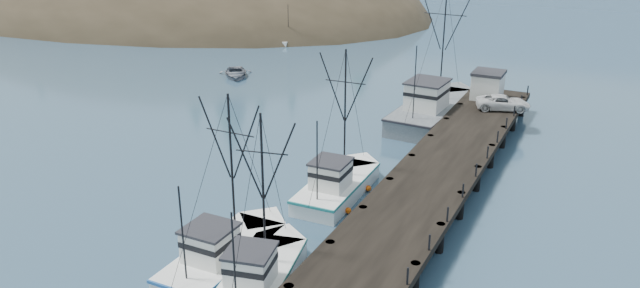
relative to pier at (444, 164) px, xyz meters
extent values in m
plane|color=#2C4862|center=(-14.00, -16.00, -1.69)|extent=(400.00, 400.00, 0.00)
cube|color=black|center=(0.00, 0.00, 0.06)|extent=(6.00, 44.00, 0.50)
cylinder|color=black|center=(-2.60, -15.00, -0.69)|extent=(0.56, 0.56, 2.00)
cylinder|color=black|center=(2.60, -15.00, -0.69)|extent=(0.56, 0.56, 2.00)
cylinder|color=black|center=(-2.60, -10.00, -0.69)|extent=(0.56, 0.56, 2.00)
cylinder|color=black|center=(2.60, -10.00, -0.69)|extent=(0.56, 0.56, 2.00)
cylinder|color=black|center=(-2.60, -5.00, -0.69)|extent=(0.56, 0.56, 2.00)
cylinder|color=black|center=(2.60, -5.00, -0.69)|extent=(0.56, 0.56, 2.00)
cylinder|color=black|center=(-2.60, 0.00, -0.69)|extent=(0.56, 0.56, 2.00)
cylinder|color=black|center=(2.60, 0.00, -0.69)|extent=(0.56, 0.56, 2.00)
cylinder|color=black|center=(-2.60, 5.00, -0.69)|extent=(0.56, 0.56, 2.00)
cylinder|color=black|center=(2.60, 5.00, -0.69)|extent=(0.56, 0.56, 2.00)
cylinder|color=black|center=(-2.60, 10.00, -0.69)|extent=(0.56, 0.56, 2.00)
cylinder|color=black|center=(2.60, 10.00, -0.69)|extent=(0.56, 0.56, 2.00)
cylinder|color=black|center=(-2.60, 15.00, -0.69)|extent=(0.56, 0.56, 2.00)
cylinder|color=black|center=(2.60, 15.00, -0.69)|extent=(0.56, 0.56, 2.00)
cylinder|color=black|center=(-2.60, 20.00, -0.69)|extent=(0.56, 0.56, 2.00)
cylinder|color=black|center=(2.60, 20.00, -0.69)|extent=(0.56, 0.56, 2.00)
ellipsoid|color=#382D1E|center=(-84.00, 62.00, -7.69)|extent=(132.00, 78.00, 51.00)
ellipsoid|color=black|center=(-89.00, 66.00, -3.69)|extent=(109.20, 62.40, 41.60)
cube|color=beige|center=(-52.00, 40.00, -0.29)|extent=(4.00, 5.00, 2.80)
cube|color=beige|center=(-58.00, 44.00, -0.29)|extent=(4.00, 5.00, 2.80)
cube|color=beige|center=(-48.00, 46.00, -0.29)|extent=(4.00, 5.00, 2.80)
cube|color=white|center=(-58.79, 41.81, -1.39)|extent=(1.00, 3.50, 0.90)
cylinder|color=black|center=(-58.79, 41.81, 1.51)|extent=(0.08, 0.08, 6.00)
cube|color=white|center=(-43.04, 43.39, -1.39)|extent=(1.00, 3.50, 0.90)
cylinder|color=black|center=(-43.04, 43.39, 1.51)|extent=(0.08, 0.08, 6.00)
cube|color=white|center=(-35.68, 39.82, -1.39)|extent=(1.00, 3.50, 0.90)
cylinder|color=black|center=(-35.68, 39.82, 1.51)|extent=(0.08, 0.08, 6.00)
cube|color=white|center=(-40.26, 45.88, -1.39)|extent=(1.00, 3.50, 0.90)
cylinder|color=black|center=(-40.26, 45.88, 1.51)|extent=(0.08, 0.08, 6.00)
cube|color=white|center=(-43.67, 48.33, -1.39)|extent=(1.00, 3.50, 0.90)
cylinder|color=black|center=(-43.67, 48.33, 1.51)|extent=(0.08, 0.08, 6.00)
cube|color=white|center=(-48.63, 43.21, -1.39)|extent=(1.00, 3.50, 0.90)
cylinder|color=black|center=(-48.63, 43.21, 1.51)|extent=(0.08, 0.08, 6.00)
cube|color=white|center=(-43.04, 38.46, -1.39)|extent=(1.00, 3.50, 0.90)
cylinder|color=black|center=(-43.04, 38.46, 1.51)|extent=(0.08, 0.08, 6.00)
cube|color=white|center=(-5.33, -18.61, -1.24)|extent=(4.94, 8.90, 1.60)
cube|color=white|center=(-6.19, -14.50, -1.24)|extent=(3.22, 3.22, 1.60)
cube|color=#16584D|center=(-5.33, -18.61, -0.54)|extent=(5.04, 9.13, 0.18)
cube|color=silver|center=(-5.11, -19.67, 0.51)|extent=(2.73, 2.79, 1.90)
cube|color=#26262B|center=(-5.11, -19.67, 1.54)|extent=(2.97, 3.04, 0.16)
cylinder|color=black|center=(-5.59, -17.35, 4.01)|extent=(0.14, 0.14, 8.91)
cylinder|color=black|center=(-4.67, -21.78, 2.23)|extent=(0.10, 0.10, 5.34)
cube|color=white|center=(-8.49, -17.45, -1.24)|extent=(3.66, 8.94, 1.60)
cube|color=white|center=(-8.46, -13.00, -1.24)|extent=(3.60, 3.60, 1.60)
cube|color=#215599|center=(-8.49, -17.45, -0.54)|extent=(3.74, 9.17, 0.18)
cube|color=silver|center=(-8.50, -18.60, 0.51)|extent=(2.54, 2.54, 1.90)
cube|color=#26262B|center=(-8.50, -18.60, 1.54)|extent=(2.75, 2.77, 0.16)
cylinder|color=black|center=(-8.48, -16.08, 4.19)|extent=(0.14, 0.14, 9.25)
cylinder|color=black|center=(-8.52, -20.88, 2.33)|extent=(0.10, 0.10, 5.55)
cube|color=white|center=(-6.53, -5.51, -1.24)|extent=(3.68, 9.07, 1.60)
cube|color=white|center=(-6.65, -1.02, -1.24)|extent=(3.46, 3.46, 1.60)
cube|color=#1C7171|center=(-6.53, -5.51, -0.54)|extent=(3.76, 9.31, 0.18)
cube|color=silver|center=(-6.50, -6.67, 0.51)|extent=(2.48, 2.60, 1.90)
cube|color=#26262B|center=(-6.50, -6.67, 1.54)|extent=(2.70, 2.83, 0.16)
cylinder|color=black|center=(-6.57, -4.13, 4.36)|extent=(0.14, 0.14, 9.60)
cylinder|color=black|center=(-6.45, -8.97, 2.44)|extent=(0.10, 0.10, 5.76)
cube|color=slate|center=(-5.24, 14.35, -0.94)|extent=(5.49, 13.90, 2.20)
cube|color=slate|center=(-4.86, 21.17, -0.94)|extent=(4.74, 4.74, 2.20)
cube|color=black|center=(-5.24, 14.35, 0.06)|extent=(5.60, 14.26, 0.18)
cube|color=silver|center=(-5.33, 12.60, 1.46)|extent=(3.53, 4.03, 2.60)
cube|color=#26262B|center=(-5.33, 12.60, 2.84)|extent=(3.83, 4.40, 0.16)
cylinder|color=black|center=(-5.12, 16.45, 5.83)|extent=(0.14, 0.14, 11.33)
cylinder|color=black|center=(-5.53, 9.10, 3.56)|extent=(0.10, 0.10, 6.80)
cube|color=silver|center=(-0.68, 18.00, 1.56)|extent=(2.80, 3.00, 2.50)
cube|color=#26262B|center=(-0.68, 18.00, 2.96)|extent=(3.00, 3.20, 0.30)
imported|color=silver|center=(1.50, 14.93, 1.01)|extent=(5.53, 3.84, 1.40)
imported|color=slate|center=(-32.46, 20.13, -1.69)|extent=(6.81, 7.25, 1.22)
camera|label=1|loc=(10.95, -43.84, 18.72)|focal=35.00mm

